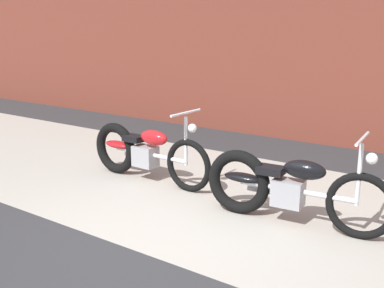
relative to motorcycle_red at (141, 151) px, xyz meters
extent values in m
plane|color=#2D2D30|center=(1.31, -1.63, -0.40)|extent=(80.00, 80.00, 0.00)
cube|color=#9E998E|center=(1.31, 0.12, -0.40)|extent=(36.00, 3.50, 0.01)
torus|color=black|center=(0.81, -0.02, -0.06)|extent=(0.68, 0.10, 0.68)
torus|color=black|center=(-0.49, 0.01, -0.03)|extent=(0.73, 0.15, 0.73)
cylinder|color=silver|center=(0.16, -0.01, -0.02)|extent=(1.24, 0.09, 0.06)
cube|color=#99999E|center=(0.08, 0.00, -0.06)|extent=(0.33, 0.23, 0.28)
ellipsoid|color=red|center=(0.24, -0.01, 0.22)|extent=(0.44, 0.20, 0.20)
ellipsoid|color=red|center=(-0.44, 0.01, 0.03)|extent=(0.44, 0.19, 0.10)
cube|color=black|center=(-0.12, 0.00, 0.16)|extent=(0.29, 0.21, 0.08)
cylinder|color=silver|center=(0.77, -0.02, 0.25)|extent=(0.05, 0.05, 0.62)
cylinder|color=silver|center=(0.77, -0.02, 0.61)|extent=(0.05, 0.58, 0.03)
sphere|color=white|center=(0.87, -0.03, 0.43)|extent=(0.11, 0.11, 0.11)
cylinder|color=silver|center=(-0.16, 0.15, -0.14)|extent=(0.55, 0.07, 0.06)
torus|color=black|center=(2.97, -0.17, -0.06)|extent=(0.68, 0.14, 0.68)
torus|color=black|center=(1.67, -0.28, -0.03)|extent=(0.74, 0.19, 0.73)
cylinder|color=silver|center=(2.32, -0.23, -0.02)|extent=(1.24, 0.16, 0.06)
cube|color=#99999E|center=(2.24, -0.23, -0.06)|extent=(0.34, 0.25, 0.28)
ellipsoid|color=black|center=(2.40, -0.22, 0.22)|extent=(0.45, 0.23, 0.20)
ellipsoid|color=black|center=(1.72, -0.28, 0.03)|extent=(0.45, 0.22, 0.10)
cube|color=black|center=(2.04, -0.25, 0.16)|extent=(0.30, 0.22, 0.08)
cylinder|color=silver|center=(2.93, -0.17, 0.25)|extent=(0.05, 0.05, 0.62)
cylinder|color=silver|center=(2.93, -0.17, 0.61)|extent=(0.08, 0.58, 0.03)
sphere|color=white|center=(3.03, -0.17, 0.43)|extent=(0.11, 0.11, 0.11)
cylinder|color=silver|center=(1.99, -0.10, -0.14)|extent=(0.55, 0.11, 0.06)
camera|label=1|loc=(4.03, -4.54, 1.62)|focal=43.06mm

